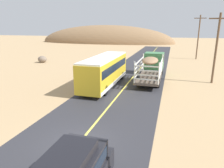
# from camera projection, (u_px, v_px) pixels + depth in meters

# --- Properties ---
(ground_plane) EXTENTS (240.00, 240.00, 0.00)m
(ground_plane) POSITION_uv_depth(u_px,v_px,m) (78.00, 144.00, 11.51)
(ground_plane) COLOR tan
(road_surface) EXTENTS (8.00, 120.00, 0.02)m
(road_surface) POSITION_uv_depth(u_px,v_px,m) (78.00, 144.00, 11.51)
(road_surface) COLOR #2D2D33
(road_surface) RESTS_ON ground
(road_centre_line) EXTENTS (0.16, 117.60, 0.00)m
(road_centre_line) POSITION_uv_depth(u_px,v_px,m) (78.00, 144.00, 11.50)
(road_centre_line) COLOR #D8CC4C
(road_centre_line) RESTS_ON road_surface
(livestock_truck) EXTENTS (2.53, 9.70, 3.02)m
(livestock_truck) POSITION_uv_depth(u_px,v_px,m) (153.00, 64.00, 26.19)
(livestock_truck) COLOR #3F7F4C
(livestock_truck) RESTS_ON road_surface
(bus) EXTENTS (2.54, 10.00, 3.21)m
(bus) POSITION_uv_depth(u_px,v_px,m) (105.00, 70.00, 22.48)
(bus) COLOR gold
(bus) RESTS_ON road_surface
(power_pole_mid) EXTENTS (2.20, 0.24, 7.78)m
(power_pole_mid) POSITION_uv_depth(u_px,v_px,m) (216.00, 47.00, 22.93)
(power_pole_mid) COLOR brown
(power_pole_mid) RESTS_ON ground
(power_pole_far) EXTENTS (2.20, 0.24, 8.48)m
(power_pole_far) POSITION_uv_depth(u_px,v_px,m) (198.00, 36.00, 40.30)
(power_pole_far) COLOR brown
(power_pole_far) RESTS_ON ground
(boulder_far_horizon) EXTENTS (1.61, 1.41, 1.21)m
(boulder_far_horizon) POSITION_uv_depth(u_px,v_px,m) (42.00, 59.00, 37.38)
(boulder_far_horizon) COLOR #756656
(boulder_far_horizon) RESTS_ON ground
(distant_hill) EXTENTS (54.92, 17.83, 13.80)m
(distant_hill) POSITION_uv_depth(u_px,v_px,m) (105.00, 43.00, 83.40)
(distant_hill) COLOR olive
(distant_hill) RESTS_ON ground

